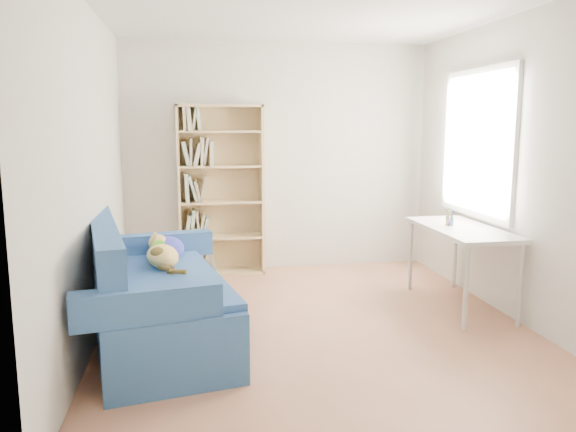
{
  "coord_description": "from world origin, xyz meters",
  "views": [
    {
      "loc": [
        -0.98,
        -4.44,
        1.67
      ],
      "look_at": [
        -0.13,
        0.55,
        0.85
      ],
      "focal_mm": 35.0,
      "sensor_mm": 36.0,
      "label": 1
    }
  ],
  "objects_px": {
    "desk": "(462,235)",
    "pen_cup": "(450,220)",
    "bookshelf": "(221,197)",
    "sofa": "(152,297)"
  },
  "relations": [
    {
      "from": "desk",
      "to": "bookshelf",
      "type": "bearing_deg",
      "value": 143.2
    },
    {
      "from": "bookshelf",
      "to": "pen_cup",
      "type": "distance_m",
      "value": 2.51
    },
    {
      "from": "desk",
      "to": "pen_cup",
      "type": "relative_size",
      "value": 8.73
    },
    {
      "from": "sofa",
      "to": "desk",
      "type": "height_order",
      "value": "sofa"
    },
    {
      "from": "sofa",
      "to": "pen_cup",
      "type": "relative_size",
      "value": 14.24
    },
    {
      "from": "sofa",
      "to": "desk",
      "type": "distance_m",
      "value": 2.8
    },
    {
      "from": "sofa",
      "to": "bookshelf",
      "type": "xyz_separation_m",
      "value": [
        0.65,
        1.98,
        0.52
      ]
    },
    {
      "from": "desk",
      "to": "pen_cup",
      "type": "height_order",
      "value": "pen_cup"
    },
    {
      "from": "bookshelf",
      "to": "pen_cup",
      "type": "xyz_separation_m",
      "value": [
        2.03,
        -1.47,
        -0.07
      ]
    },
    {
      "from": "sofa",
      "to": "desk",
      "type": "relative_size",
      "value": 1.63
    }
  ]
}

